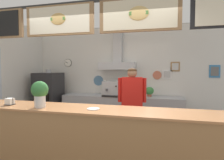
% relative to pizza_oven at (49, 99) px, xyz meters
% --- Properties ---
extents(back_wall_assembly, '(5.67, 2.84, 2.86)m').
position_rel_pizza_oven_xyz_m(back_wall_assembly, '(2.18, 0.47, 0.75)').
color(back_wall_assembly, '#9E9E99').
rests_on(back_wall_assembly, ground_plane).
extents(service_counter, '(4.18, 0.67, 1.09)m').
position_rel_pizza_oven_xyz_m(service_counter, '(2.19, -2.32, -0.23)').
color(service_counter, '#B77F4C').
rests_on(service_counter, ground_plane).
extents(back_prep_counter, '(3.26, 0.64, 0.92)m').
position_rel_pizza_oven_xyz_m(back_prep_counter, '(2.08, 0.26, -0.32)').
color(back_prep_counter, '#A3A5AD').
rests_on(back_prep_counter, ground_plane).
extents(pizza_oven, '(0.64, 0.75, 1.64)m').
position_rel_pizza_oven_xyz_m(pizza_oven, '(0.00, 0.00, 0.00)').
color(pizza_oven, '#232326').
rests_on(pizza_oven, ground_plane).
extents(shop_worker, '(0.58, 0.28, 1.67)m').
position_rel_pizza_oven_xyz_m(shop_worker, '(2.57, -0.96, 0.13)').
color(shop_worker, '#232328').
rests_on(shop_worker, ground_plane).
extents(espresso_machine, '(0.50, 0.54, 0.40)m').
position_rel_pizza_oven_xyz_m(espresso_machine, '(1.85, 0.24, 0.34)').
color(espresso_machine, '#B7BABF').
rests_on(espresso_machine, back_prep_counter).
extents(potted_basil, '(0.23, 0.23, 0.26)m').
position_rel_pizza_oven_xyz_m(potted_basil, '(2.83, 0.29, 0.29)').
color(potted_basil, '#9E563D').
rests_on(potted_basil, back_prep_counter).
extents(potted_oregano, '(0.23, 0.23, 0.27)m').
position_rel_pizza_oven_xyz_m(potted_oregano, '(2.29, 0.29, 0.30)').
color(potted_oregano, '#9E563D').
rests_on(potted_oregano, back_prep_counter).
extents(napkin_holder, '(0.13, 0.12, 0.12)m').
position_rel_pizza_oven_xyz_m(napkin_holder, '(0.84, -2.39, 0.37)').
color(napkin_holder, '#262628').
rests_on(napkin_holder, service_counter).
extents(basil_vase, '(0.25, 0.25, 0.39)m').
position_rel_pizza_oven_xyz_m(basil_vase, '(1.43, -2.44, 0.53)').
color(basil_vase, silver).
rests_on(basil_vase, service_counter).
extents(condiment_plate, '(0.18, 0.18, 0.01)m').
position_rel_pizza_oven_xyz_m(condiment_plate, '(2.24, -2.37, 0.32)').
color(condiment_plate, white).
rests_on(condiment_plate, service_counter).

